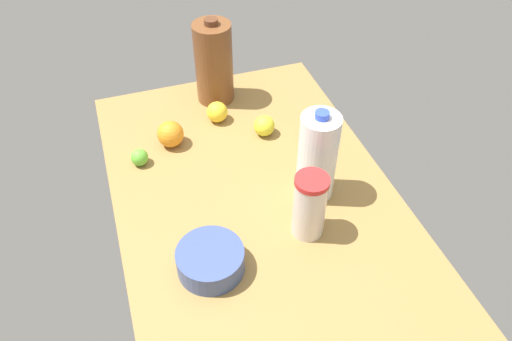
{
  "coord_description": "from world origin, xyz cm",
  "views": [
    {
      "loc": [
        -89.19,
        29.72,
        103.68
      ],
      "look_at": [
        0.0,
        0.0,
        13.0
      ],
      "focal_mm": 35.0,
      "sensor_mm": 36.0,
      "label": 1
    }
  ],
  "objects_px": {
    "chocolate_milk_jug": "(214,63)",
    "lemon_near_front": "(217,112)",
    "lemon_beside_bowl": "(264,126)",
    "lime_by_jug": "(315,146)",
    "lime_far_back": "(139,157)",
    "mixing_bowl": "(210,260)",
    "tumbler_cup": "(309,206)",
    "orange_loose": "(170,134)",
    "milk_jug": "(317,157)"
  },
  "relations": [
    {
      "from": "lime_by_jug",
      "to": "mixing_bowl",
      "type": "bearing_deg",
      "value": 127.08
    },
    {
      "from": "chocolate_milk_jug",
      "to": "lime_far_back",
      "type": "xyz_separation_m",
      "value": [
        -0.25,
        0.3,
        -0.11
      ]
    },
    {
      "from": "lemon_beside_bowl",
      "to": "orange_loose",
      "type": "distance_m",
      "value": 0.29
    },
    {
      "from": "tumbler_cup",
      "to": "lime_far_back",
      "type": "relative_size",
      "value": 3.67
    },
    {
      "from": "milk_jug",
      "to": "lime_far_back",
      "type": "bearing_deg",
      "value": 58.84
    },
    {
      "from": "milk_jug",
      "to": "lemon_near_front",
      "type": "xyz_separation_m",
      "value": [
        0.39,
        0.17,
        -0.1
      ]
    },
    {
      "from": "lemon_beside_bowl",
      "to": "chocolate_milk_jug",
      "type": "bearing_deg",
      "value": 21.45
    },
    {
      "from": "tumbler_cup",
      "to": "lemon_near_front",
      "type": "height_order",
      "value": "tumbler_cup"
    },
    {
      "from": "mixing_bowl",
      "to": "milk_jug",
      "type": "height_order",
      "value": "milk_jug"
    },
    {
      "from": "mixing_bowl",
      "to": "lime_far_back",
      "type": "height_order",
      "value": "mixing_bowl"
    },
    {
      "from": "chocolate_milk_jug",
      "to": "lime_far_back",
      "type": "distance_m",
      "value": 0.4
    },
    {
      "from": "chocolate_milk_jug",
      "to": "lime_far_back",
      "type": "bearing_deg",
      "value": 130.05
    },
    {
      "from": "milk_jug",
      "to": "chocolate_milk_jug",
      "type": "relative_size",
      "value": 0.95
    },
    {
      "from": "tumbler_cup",
      "to": "mixing_bowl",
      "type": "height_order",
      "value": "tumbler_cup"
    },
    {
      "from": "lemon_near_front",
      "to": "lime_by_jug",
      "type": "relative_size",
      "value": 1.07
    },
    {
      "from": "lime_far_back",
      "to": "mixing_bowl",
      "type": "bearing_deg",
      "value": -166.26
    },
    {
      "from": "chocolate_milk_jug",
      "to": "lime_far_back",
      "type": "relative_size",
      "value": 5.7
    },
    {
      "from": "tumbler_cup",
      "to": "lime_far_back",
      "type": "xyz_separation_m",
      "value": [
        0.39,
        0.37,
        -0.07
      ]
    },
    {
      "from": "lime_far_back",
      "to": "lemon_near_front",
      "type": "bearing_deg",
      "value": -64.72
    },
    {
      "from": "chocolate_milk_jug",
      "to": "lemon_near_front",
      "type": "relative_size",
      "value": 4.31
    },
    {
      "from": "chocolate_milk_jug",
      "to": "lemon_beside_bowl",
      "type": "relative_size",
      "value": 4.4
    },
    {
      "from": "mixing_bowl",
      "to": "lemon_near_front",
      "type": "relative_size",
      "value": 2.43
    },
    {
      "from": "orange_loose",
      "to": "lemon_near_front",
      "type": "distance_m",
      "value": 0.18
    },
    {
      "from": "lime_far_back",
      "to": "lime_by_jug",
      "type": "distance_m",
      "value": 0.52
    },
    {
      "from": "milk_jug",
      "to": "tumbler_cup",
      "type": "bearing_deg",
      "value": 150.02
    },
    {
      "from": "milk_jug",
      "to": "lemon_beside_bowl",
      "type": "bearing_deg",
      "value": 9.81
    },
    {
      "from": "lemon_beside_bowl",
      "to": "lime_by_jug",
      "type": "xyz_separation_m",
      "value": [
        -0.14,
        -0.11,
        -0.0
      ]
    },
    {
      "from": "milk_jug",
      "to": "lemon_beside_bowl",
      "type": "distance_m",
      "value": 0.3
    },
    {
      "from": "lime_far_back",
      "to": "lime_by_jug",
      "type": "xyz_separation_m",
      "value": [
        -0.12,
        -0.5,
        0.01
      ]
    },
    {
      "from": "milk_jug",
      "to": "lime_by_jug",
      "type": "distance_m",
      "value": 0.19
    },
    {
      "from": "mixing_bowl",
      "to": "milk_jug",
      "type": "xyz_separation_m",
      "value": [
        0.16,
        -0.34,
        0.1
      ]
    },
    {
      "from": "mixing_bowl",
      "to": "tumbler_cup",
      "type": "bearing_deg",
      "value": -82.34
    },
    {
      "from": "lemon_near_front",
      "to": "lime_by_jug",
      "type": "height_order",
      "value": "lemon_near_front"
    },
    {
      "from": "tumbler_cup",
      "to": "lemon_beside_bowl",
      "type": "xyz_separation_m",
      "value": [
        0.4,
        -0.02,
        -0.06
      ]
    },
    {
      "from": "tumbler_cup",
      "to": "mixing_bowl",
      "type": "xyz_separation_m",
      "value": [
        -0.04,
        0.26,
        -0.06
      ]
    },
    {
      "from": "tumbler_cup",
      "to": "lime_far_back",
      "type": "height_order",
      "value": "tumbler_cup"
    },
    {
      "from": "orange_loose",
      "to": "lemon_near_front",
      "type": "height_order",
      "value": "orange_loose"
    },
    {
      "from": "orange_loose",
      "to": "lemon_beside_bowl",
      "type": "bearing_deg",
      "value": -98.5
    },
    {
      "from": "chocolate_milk_jug",
      "to": "tumbler_cup",
      "type": "bearing_deg",
      "value": -173.71
    },
    {
      "from": "lemon_beside_bowl",
      "to": "lemon_near_front",
      "type": "distance_m",
      "value": 0.17
    },
    {
      "from": "mixing_bowl",
      "to": "orange_loose",
      "type": "bearing_deg",
      "value": -0.16
    },
    {
      "from": "lemon_beside_bowl",
      "to": "lime_by_jug",
      "type": "distance_m",
      "value": 0.18
    },
    {
      "from": "chocolate_milk_jug",
      "to": "lemon_near_front",
      "type": "bearing_deg",
      "value": 167.16
    },
    {
      "from": "lemon_beside_bowl",
      "to": "orange_loose",
      "type": "xyz_separation_m",
      "value": [
        0.04,
        0.29,
        0.01
      ]
    },
    {
      "from": "lemon_beside_bowl",
      "to": "mixing_bowl",
      "type": "bearing_deg",
      "value": 146.79
    },
    {
      "from": "orange_loose",
      "to": "lemon_near_front",
      "type": "relative_size",
      "value": 1.21
    },
    {
      "from": "lemon_near_front",
      "to": "tumbler_cup",
      "type": "bearing_deg",
      "value": -169.19
    },
    {
      "from": "orange_loose",
      "to": "lime_by_jug",
      "type": "bearing_deg",
      "value": -114.14
    },
    {
      "from": "chocolate_milk_jug",
      "to": "lime_far_back",
      "type": "height_order",
      "value": "chocolate_milk_jug"
    },
    {
      "from": "lemon_beside_bowl",
      "to": "lemon_near_front",
      "type": "bearing_deg",
      "value": 46.94
    }
  ]
}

